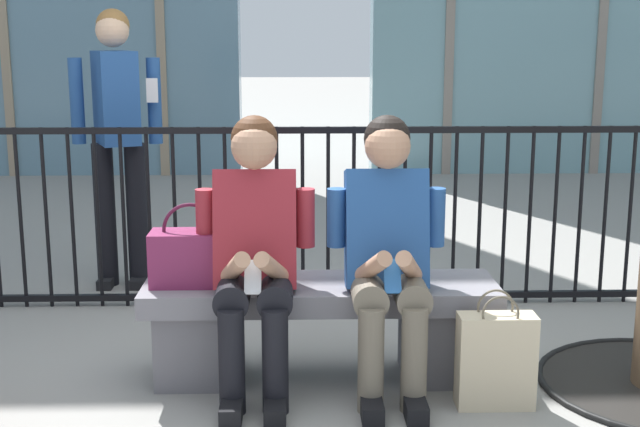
# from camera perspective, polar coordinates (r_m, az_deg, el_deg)

# --- Properties ---
(ground_plane) EXTENTS (60.00, 60.00, 0.00)m
(ground_plane) POSITION_cam_1_polar(r_m,az_deg,el_deg) (4.01, 0.04, -10.85)
(ground_plane) COLOR gray
(stone_bench) EXTENTS (1.60, 0.44, 0.45)m
(stone_bench) POSITION_cam_1_polar(r_m,az_deg,el_deg) (3.91, 0.04, -7.18)
(stone_bench) COLOR slate
(stone_bench) RESTS_ON ground
(seated_person_with_phone) EXTENTS (0.52, 0.66, 1.21)m
(seated_person_with_phone) POSITION_cam_1_polar(r_m,az_deg,el_deg) (3.68, -4.40, -2.27)
(seated_person_with_phone) COLOR black
(seated_person_with_phone) RESTS_ON ground
(seated_person_companion) EXTENTS (0.52, 0.66, 1.21)m
(seated_person_companion) POSITION_cam_1_polar(r_m,az_deg,el_deg) (3.70, 4.57, -2.21)
(seated_person_companion) COLOR #6B6051
(seated_person_companion) RESTS_ON ground
(handbag_on_bench) EXTENTS (0.36, 0.19, 0.37)m
(handbag_on_bench) POSITION_cam_1_polar(r_m,az_deg,el_deg) (3.84, -8.65, -2.88)
(handbag_on_bench) COLOR #7A234C
(handbag_on_bench) RESTS_ON stone_bench
(shopping_bag) EXTENTS (0.33, 0.13, 0.50)m
(shopping_bag) POSITION_cam_1_polar(r_m,az_deg,el_deg) (3.70, 11.72, -9.58)
(shopping_bag) COLOR beige
(shopping_bag) RESTS_ON ground
(bystander_at_railing) EXTENTS (0.55, 0.43, 1.71)m
(bystander_at_railing) POSITION_cam_1_polar(r_m,az_deg,el_deg) (5.37, -13.47, 5.67)
(bystander_at_railing) COLOR black
(bystander_at_railing) RESTS_ON ground
(plaza_railing) EXTENTS (7.50, 0.04, 1.05)m
(plaza_railing) POSITION_cam_1_polar(r_m,az_deg,el_deg) (4.89, -0.31, -0.18)
(plaza_railing) COLOR black
(plaza_railing) RESTS_ON ground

